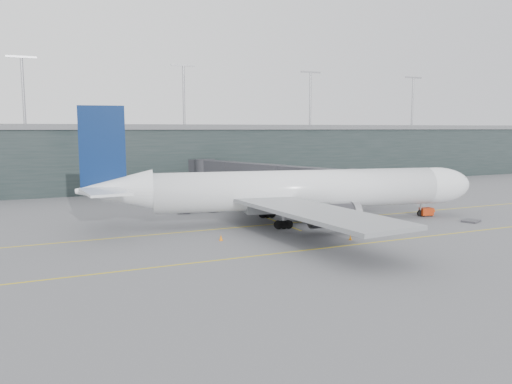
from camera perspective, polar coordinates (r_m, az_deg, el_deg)
name	(u,v)px	position (r m, az deg, el deg)	size (l,w,h in m)	color
ground	(241,222)	(77.08, -1.70, -3.40)	(320.00, 320.00, 0.00)	#5B5A5F
taxiline_a	(252,226)	(73.47, -0.51, -3.92)	(160.00, 0.25, 0.02)	gold
taxiline_b	(306,250)	(59.50, 5.72, -6.63)	(160.00, 0.25, 0.02)	gold
taxiline_lead_main	(226,202)	(97.25, -3.48, -1.17)	(0.25, 60.00, 0.02)	gold
terminal	(155,154)	(131.41, -11.45, 4.23)	(240.00, 36.00, 29.00)	#1D2726
main_aircraft	(296,191)	(76.14, 4.62, 0.16)	(61.76, 57.28, 17.38)	white
jet_bridge	(260,170)	(104.59, 0.44, 2.48)	(21.52, 46.10, 7.38)	#2D2E33
gse_cart	(426,212)	(86.25, 18.88, -2.12)	(2.22, 1.60, 1.39)	#AD2D0C
baggage_dolly	(471,221)	(83.59, 23.36, -3.04)	(2.72, 2.18, 0.27)	#3B3B40
uld_a	(184,208)	(85.04, -8.23, -1.78)	(2.53, 2.27, 1.90)	#333337
uld_b	(195,206)	(86.34, -6.94, -1.60)	(2.33, 1.95, 1.97)	#333337
uld_c	(213,206)	(86.17, -4.99, -1.63)	(2.34, 2.04, 1.85)	#333337
cone_nose	(434,210)	(90.99, 19.70, -1.98)	(0.40, 0.40, 0.63)	red
cone_wing_stbd	(350,238)	(65.56, 10.74, -5.14)	(0.40, 0.40, 0.64)	orange
cone_wing_port	(267,207)	(89.42, 1.29, -1.67)	(0.46, 0.46, 0.73)	orange
cone_tail	(221,238)	(64.24, -4.03, -5.22)	(0.49, 0.49, 0.78)	orange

